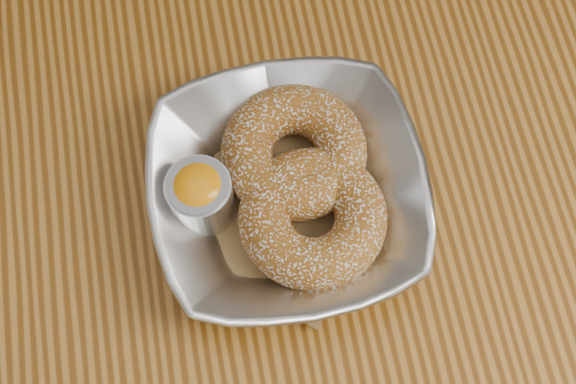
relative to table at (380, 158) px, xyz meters
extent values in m
plane|color=#565659|center=(0.00, 0.00, -0.65)|extent=(4.00, 4.00, 0.00)
cube|color=brown|center=(0.00, 0.00, 0.08)|extent=(1.20, 0.80, 0.04)
imported|color=#BABDC2|center=(-0.10, -0.07, 0.12)|extent=(0.21, 0.21, 0.05)
cube|color=brown|center=(-0.10, -0.07, 0.11)|extent=(0.21, 0.21, 0.00)
torus|color=brown|center=(-0.09, -0.04, 0.13)|extent=(0.14, 0.14, 0.04)
torus|color=brown|center=(-0.09, -0.09, 0.13)|extent=(0.13, 0.13, 0.04)
cylinder|color=#BABDC2|center=(-0.17, -0.06, 0.13)|extent=(0.05, 0.05, 0.05)
cylinder|color=gray|center=(-0.17, -0.06, 0.13)|extent=(0.05, 0.05, 0.04)
ellipsoid|color=orange|center=(-0.17, -0.06, 0.15)|extent=(0.04, 0.04, 0.03)
camera|label=1|loc=(-0.14, -0.29, 0.69)|focal=50.00mm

